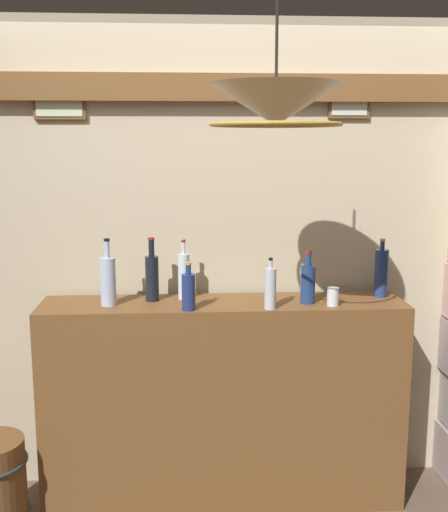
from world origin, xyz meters
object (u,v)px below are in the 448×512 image
liquor_bottle_gin (308,283)px  liquor_bottle_sherry (152,276)px  liquor_bottle_rye (270,288)px  liquor_bottle_rum (381,272)px  glass_tumbler_rocks (333,297)px  liquor_bottle_amaro (189,291)px  pendant_lamp (276,107)px  liquor_bottle_vodka (184,276)px  liquor_bottle_bourbon (108,280)px

liquor_bottle_gin → liquor_bottle_sherry: (-0.79, 0.10, 0.02)m
liquor_bottle_rye → liquor_bottle_rum: liquor_bottle_rum is taller
liquor_bottle_rye → liquor_bottle_sherry: bearing=161.3°
liquor_bottle_gin → liquor_bottle_sherry: liquor_bottle_sherry is taller
liquor_bottle_gin → liquor_bottle_rye: bearing=-154.4°
liquor_bottle_rum → liquor_bottle_sherry: size_ratio=0.94×
liquor_bottle_rye → glass_tumbler_rocks: (0.32, 0.04, -0.06)m
liquor_bottle_amaro → pendant_lamp: (0.35, -0.49, 0.85)m
liquor_bottle_amaro → liquor_bottle_rum: size_ratio=0.77×
liquor_bottle_rye → pendant_lamp: size_ratio=0.49×
liquor_bottle_rye → pendant_lamp: 0.97m
liquor_bottle_vodka → liquor_bottle_rum: 1.05m
liquor_bottle_rye → pendant_lamp: pendant_lamp is taller
liquor_bottle_vodka → pendant_lamp: bearing=-62.6°
liquor_bottle_vodka → glass_tumbler_rocks: (0.75, -0.19, -0.08)m
liquor_bottle_rye → glass_tumbler_rocks: 0.33m
liquor_bottle_bourbon → pendant_lamp: (0.75, -0.61, 0.82)m
liquor_bottle_rye → liquor_bottle_vodka: 0.48m
liquor_bottle_vodka → glass_tumbler_rocks: bearing=-14.0°
liquor_bottle_vodka → liquor_bottle_gin: (0.63, -0.13, -0.02)m
liquor_bottle_rum → glass_tumbler_rocks: 0.35m
liquor_bottle_bourbon → liquor_bottle_rye: bearing=-8.6°
liquor_bottle_rye → liquor_bottle_amaro: liquor_bottle_rye is taller
liquor_bottle_gin → liquor_bottle_amaro: liquor_bottle_gin is taller
liquor_bottle_rum → liquor_bottle_sherry: liquor_bottle_sherry is taller
liquor_bottle_sherry → glass_tumbler_rocks: bearing=-9.8°
liquor_bottle_bourbon → liquor_bottle_sherry: liquor_bottle_bourbon is taller
liquor_bottle_sherry → liquor_bottle_vodka: bearing=10.0°
liquor_bottle_rye → liquor_bottle_vodka: (-0.42, 0.23, 0.02)m
liquor_bottle_bourbon → pendant_lamp: 1.26m
liquor_bottle_bourbon → liquor_bottle_gin: (1.01, -0.02, -0.02)m
liquor_bottle_amaro → liquor_bottle_rum: bearing=11.7°
liquor_bottle_bourbon → liquor_bottle_vodka: size_ratio=1.08×
liquor_bottle_rye → liquor_bottle_vodka: size_ratio=0.82×
liquor_bottle_rye → glass_tumbler_rocks: size_ratio=2.80×
liquor_bottle_gin → pendant_lamp: bearing=-114.2°
liquor_bottle_bourbon → glass_tumbler_rocks: (1.13, -0.08, -0.08)m
liquor_bottle_rum → liquor_bottle_sherry: bearing=-179.3°
liquor_bottle_vodka → liquor_bottle_sherry: size_ratio=0.95×
liquor_bottle_amaro → liquor_bottle_sherry: (-0.19, 0.20, 0.03)m
liquor_bottle_amaro → liquor_bottle_vodka: bearing=95.8°
liquor_bottle_rye → liquor_bottle_vodka: bearing=151.8°
glass_tumbler_rocks → pendant_lamp: pendant_lamp is taller
liquor_bottle_bourbon → liquor_bottle_amaro: 0.42m
liquor_bottle_bourbon → liquor_bottle_rye: size_ratio=1.33×
liquor_bottle_rum → glass_tumbler_rocks: bearing=-149.9°
liquor_bottle_bourbon → pendant_lamp: pendant_lamp is taller
liquor_bottle_rum → pendant_lamp: bearing=-134.1°
pendant_lamp → liquor_bottle_bourbon: bearing=141.0°
liquor_bottle_rye → glass_tumbler_rocks: liquor_bottle_rye is taller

